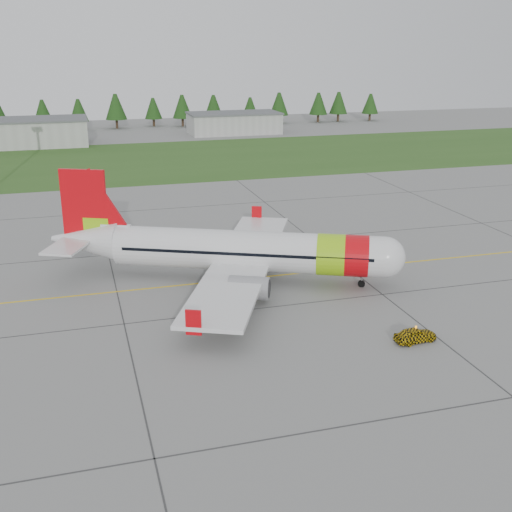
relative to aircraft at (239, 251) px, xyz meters
name	(u,v)px	position (x,y,z in m)	size (l,w,h in m)	color
ground	(286,306)	(2.49, -7.71, -3.23)	(320.00, 320.00, 0.00)	gray
aircraft	(239,251)	(0.00, 0.00, 0.00)	(34.94, 33.16, 11.20)	silver
follow_me_car	(416,322)	(10.27, -17.95, -1.43)	(1.45, 1.23, 3.61)	#E0B70C
service_van	(74,181)	(-15.68, 44.82, -0.83)	(1.68, 1.58, 4.80)	silver
grass_strip	(161,160)	(2.49, 74.29, -3.22)	(320.00, 50.00, 0.03)	#30561E
taxi_guideline	(262,277)	(2.49, 0.29, -3.22)	(120.00, 0.25, 0.02)	gold
hangar_west	(17,134)	(-27.51, 102.29, -0.23)	(32.00, 14.00, 6.00)	#A8A8A3
hangar_east	(234,124)	(27.49, 110.29, -0.63)	(24.00, 12.00, 5.20)	#A8A8A3
treeline	(133,110)	(2.49, 130.29, 1.77)	(160.00, 8.00, 10.00)	#1C3F14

